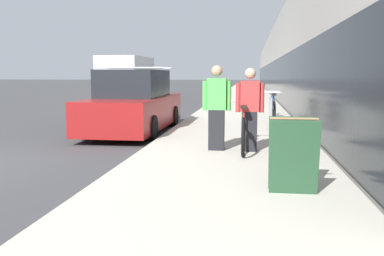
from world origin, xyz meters
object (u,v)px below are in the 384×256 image
person_rider (250,110)px  person_bystander (217,108)px  bike_rack_hoop (271,111)px  tandem_bicycle (244,129)px  parked_sedan_curbside (134,104)px  sandwich_board_sign (293,155)px  moving_truck (129,78)px  cruiser_bike_middle (273,106)px  cruiser_bike_nearest (273,112)px

person_rider → person_bystander: 0.61m
bike_rack_hoop → tandem_bicycle: bearing=-104.1°
parked_sedan_curbside → bike_rack_hoop: bearing=-6.6°
person_bystander → parked_sedan_curbside: (-2.43, 3.14, -0.18)m
sandwich_board_sign → moving_truck: bearing=111.1°
person_bystander → cruiser_bike_middle: 6.48m
person_rider → person_bystander: size_ratio=0.97×
tandem_bicycle → sandwich_board_sign: sandwich_board_sign is taller
person_rider → cruiser_bike_nearest: size_ratio=0.83×
person_rider → person_bystander: person_bystander is taller
person_rider → parked_sedan_curbside: parked_sedan_curbside is taller
cruiser_bike_middle → parked_sedan_curbside: size_ratio=0.35×
person_bystander → parked_sedan_curbside: size_ratio=0.33×
sandwich_board_sign → tandem_bicycle: bearing=101.7°
bike_rack_hoop → cruiser_bike_middle: cruiser_bike_middle is taller
sandwich_board_sign → moving_truck: moving_truck is taller
person_rider → cruiser_bike_nearest: bearing=80.8°
person_rider → sandwich_board_sign: bearing=-79.0°
tandem_bicycle → sandwich_board_sign: size_ratio=2.81×
parked_sedan_curbside → sandwich_board_sign: bearing=-58.7°
cruiser_bike_middle → moving_truck: 14.09m
bike_rack_hoop → person_rider: bearing=-100.5°
bike_rack_hoop → moving_truck: bearing=117.7°
tandem_bicycle → parked_sedan_curbside: size_ratio=0.53×
tandem_bicycle → cruiser_bike_nearest: cruiser_bike_nearest is taller
person_bystander → sandwich_board_sign: size_ratio=1.74×
person_bystander → bike_rack_hoop: 2.96m
cruiser_bike_nearest → cruiser_bike_middle: size_ratio=1.09×
person_rider → sandwich_board_sign: person_rider is taller
tandem_bicycle → bike_rack_hoop: 2.52m
tandem_bicycle → person_rider: bearing=-72.3°
parked_sedan_curbside → moving_truck: (-4.36, 14.66, 0.57)m
cruiser_bike_nearest → moving_truck: bearing=119.8°
cruiser_bike_nearest → person_bystander: bearing=-108.0°
cruiser_bike_nearest → parked_sedan_curbside: 3.72m
cruiser_bike_middle → bike_rack_hoop: bearing=-93.5°
person_bystander → sandwich_board_sign: person_bystander is taller
bike_rack_hoop → cruiser_bike_nearest: (0.10, 1.05, -0.13)m
sandwich_board_sign → person_bystander: bearing=112.5°
bike_rack_hoop → moving_truck: (-7.92, 15.07, 0.66)m
tandem_bicycle → cruiser_bike_nearest: bearing=78.4°
tandem_bicycle → sandwich_board_sign: bearing=-78.3°
cruiser_bike_nearest → cruiser_bike_middle: 2.56m
moving_truck → person_bystander: bearing=-69.1°
person_bystander → cruiser_bike_nearest: person_bystander is taller
person_bystander → moving_truck: (-6.80, 17.80, 0.39)m
cruiser_bike_middle → moving_truck: moving_truck is taller
person_rider → cruiser_bike_middle: (0.74, 6.37, -0.40)m
person_bystander → tandem_bicycle: bearing=29.0°
tandem_bicycle → parked_sedan_curbside: (-2.94, 2.86, 0.24)m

